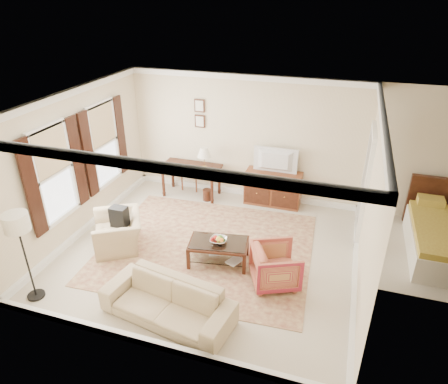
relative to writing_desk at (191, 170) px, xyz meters
The scene contains 20 objects.
room_shell 2.99m from the writing_desk, 59.86° to the right, with size 5.51×5.01×2.91m.
window_front 3.26m from the writing_desk, 118.78° to the right, with size 0.12×1.56×1.80m, color #CCB284, non-canonical shape.
window_rear 2.10m from the writing_desk, 142.72° to the right, with size 0.12×1.56×1.80m, color #CCB284, non-canonical shape.
doorway 3.96m from the writing_desk, ahead, with size 0.10×1.12×2.25m, color white, non-canonical shape.
rug 2.38m from the writing_desk, 60.90° to the right, with size 4.01×3.44×0.01m, color maroon.
writing_desk is the anchor object (origin of this frame).
desk_chair 0.40m from the writing_desk, 110.67° to the left, with size 0.45×0.45×1.05m, color brown, non-canonical shape.
desk_lamp 0.50m from the writing_desk, ahead, with size 0.32×0.32×0.50m, color silver, non-canonical shape.
framed_prints 1.35m from the writing_desk, 76.62° to the left, with size 0.25×0.04×0.68m, color #442013, non-canonical shape.
sideboard 2.00m from the writing_desk, ahead, with size 1.29×0.49×0.79m, color brown.
tv 2.07m from the writing_desk, ahead, with size 0.95×0.55×0.12m, color black.
coffee_table 2.81m from the writing_desk, 57.94° to the right, with size 1.15×0.79×0.45m.
fruit_bowl 2.80m from the writing_desk, 57.96° to the right, with size 0.42×0.42×0.10m, color silver.
book_a 2.70m from the writing_desk, 61.17° to the right, with size 0.28×0.04×0.38m, color brown.
book_b 3.01m from the writing_desk, 54.57° to the right, with size 0.28×0.03×0.38m, color brown.
striped_armchair 3.69m from the writing_desk, 45.39° to the right, with size 0.76×0.71×0.78m, color maroon.
club_armchair 2.53m from the writing_desk, 102.35° to the right, with size 1.01×0.66×0.89m, color tan.
backpack 2.45m from the writing_desk, 102.15° to the right, with size 0.32×0.22×0.40m, color black.
sofa 4.10m from the writing_desk, 73.21° to the right, with size 2.04×0.60×0.80m, color tan.
floor_lamp 4.36m from the writing_desk, 104.82° to the right, with size 0.39×0.39×1.57m.
Camera 1 is at (2.22, -6.00, 4.57)m, focal length 32.00 mm.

